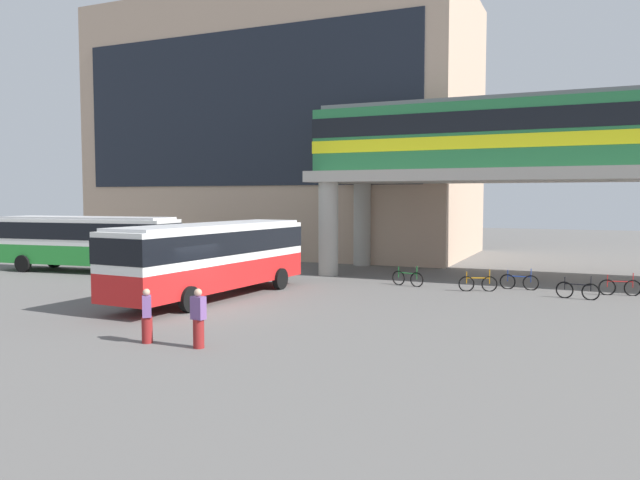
{
  "coord_description": "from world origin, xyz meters",
  "views": [
    {
      "loc": [
        13.95,
        -19.63,
        4.34
      ],
      "look_at": [
        1.58,
        8.67,
        2.2
      ],
      "focal_mm": 34.6,
      "sensor_mm": 36.0,
      "label": 1
    }
  ],
  "objects_px": {
    "bicycle_blue": "(519,282)",
    "bicycle_black": "(578,291)",
    "bicycle_orange": "(478,284)",
    "bicycle_red": "(620,287)",
    "station_building": "(286,132)",
    "bus_secondary": "(87,238)",
    "pedestrian_at_kerb": "(198,320)",
    "bicycle_green": "(408,278)",
    "train": "(523,133)",
    "bus_main": "(213,252)",
    "pedestrian_near_building": "(147,318)"
  },
  "relations": [
    {
      "from": "bus_main",
      "to": "bus_secondary",
      "type": "xyz_separation_m",
      "value": [
        -11.9,
        4.96,
        0.0
      ]
    },
    {
      "from": "bus_main",
      "to": "bicycle_red",
      "type": "relative_size",
      "value": 6.35
    },
    {
      "from": "train",
      "to": "bicycle_black",
      "type": "xyz_separation_m",
      "value": [
        2.96,
        -5.9,
        -7.39
      ]
    },
    {
      "from": "station_building",
      "to": "train",
      "type": "xyz_separation_m",
      "value": [
        19.06,
        -10.07,
        -1.79
      ]
    },
    {
      "from": "train",
      "to": "bicycle_black",
      "type": "height_order",
      "value": "train"
    },
    {
      "from": "train",
      "to": "pedestrian_near_building",
      "type": "xyz_separation_m",
      "value": [
        -8.67,
        -19.72,
        -6.99
      ]
    },
    {
      "from": "bicycle_orange",
      "to": "bicycle_green",
      "type": "bearing_deg",
      "value": 172.52
    },
    {
      "from": "bicycle_red",
      "to": "bicycle_black",
      "type": "height_order",
      "value": "same"
    },
    {
      "from": "bicycle_green",
      "to": "pedestrian_at_kerb",
      "type": "xyz_separation_m",
      "value": [
        -2.13,
        -14.63,
        0.46
      ]
    },
    {
      "from": "train",
      "to": "bus_main",
      "type": "xyz_separation_m",
      "value": [
        -11.47,
        -11.98,
        -5.76
      ]
    },
    {
      "from": "bicycle_blue",
      "to": "pedestrian_at_kerb",
      "type": "distance_m",
      "value": 17.16
    },
    {
      "from": "bicycle_black",
      "to": "pedestrian_at_kerb",
      "type": "relative_size",
      "value": 1.03
    },
    {
      "from": "bus_main",
      "to": "bicycle_blue",
      "type": "xyz_separation_m",
      "value": [
        11.86,
        7.87,
        -1.63
      ]
    },
    {
      "from": "bus_main",
      "to": "bicycle_red",
      "type": "height_order",
      "value": "bus_main"
    },
    {
      "from": "station_building",
      "to": "pedestrian_at_kerb",
      "type": "relative_size",
      "value": 16.69
    },
    {
      "from": "bicycle_blue",
      "to": "bus_secondary",
      "type": "bearing_deg",
      "value": -173.02
    },
    {
      "from": "pedestrian_at_kerb",
      "to": "train",
      "type": "bearing_deg",
      "value": 70.63
    },
    {
      "from": "bicycle_green",
      "to": "bicycle_red",
      "type": "xyz_separation_m",
      "value": [
        9.44,
        0.85,
        0.0
      ]
    },
    {
      "from": "bus_secondary",
      "to": "train",
      "type": "bearing_deg",
      "value": 16.71
    },
    {
      "from": "bicycle_red",
      "to": "bus_secondary",
      "type": "bearing_deg",
      "value": -174.16
    },
    {
      "from": "bus_main",
      "to": "pedestrian_near_building",
      "type": "height_order",
      "value": "bus_main"
    },
    {
      "from": "station_building",
      "to": "bicycle_orange",
      "type": "distance_m",
      "value": 25.31
    },
    {
      "from": "bus_main",
      "to": "bicycle_orange",
      "type": "xyz_separation_m",
      "value": [
        10.17,
        6.52,
        -1.63
      ]
    },
    {
      "from": "train",
      "to": "bus_main",
      "type": "height_order",
      "value": "train"
    },
    {
      "from": "bicycle_red",
      "to": "pedestrian_at_kerb",
      "type": "relative_size",
      "value": 1.02
    },
    {
      "from": "bicycle_blue",
      "to": "bicycle_orange",
      "type": "xyz_separation_m",
      "value": [
        -1.69,
        -1.35,
        0.0
      ]
    },
    {
      "from": "bicycle_black",
      "to": "station_building",
      "type": "bearing_deg",
      "value": 144.04
    },
    {
      "from": "bicycle_black",
      "to": "bus_secondary",
      "type": "bearing_deg",
      "value": -177.58
    },
    {
      "from": "train",
      "to": "bicycle_red",
      "type": "distance_m",
      "value": 9.68
    },
    {
      "from": "bicycle_orange",
      "to": "bicycle_red",
      "type": "xyz_separation_m",
      "value": [
        5.97,
        1.31,
        0.0
      ]
    },
    {
      "from": "station_building",
      "to": "bus_secondary",
      "type": "xyz_separation_m",
      "value": [
        -4.31,
        -17.09,
        -7.55
      ]
    },
    {
      "from": "bus_main",
      "to": "bicycle_green",
      "type": "bearing_deg",
      "value": 46.2
    },
    {
      "from": "bus_main",
      "to": "bus_secondary",
      "type": "height_order",
      "value": "same"
    },
    {
      "from": "bicycle_blue",
      "to": "bicycle_orange",
      "type": "relative_size",
      "value": 1.06
    },
    {
      "from": "bicycle_orange",
      "to": "pedestrian_near_building",
      "type": "height_order",
      "value": "pedestrian_near_building"
    },
    {
      "from": "bicycle_green",
      "to": "bicycle_orange",
      "type": "relative_size",
      "value": 1.02
    },
    {
      "from": "bicycle_green",
      "to": "bicycle_black",
      "type": "relative_size",
      "value": 0.98
    },
    {
      "from": "bus_main",
      "to": "bicycle_orange",
      "type": "bearing_deg",
      "value": 32.68
    },
    {
      "from": "bicycle_blue",
      "to": "pedestrian_near_building",
      "type": "xyz_separation_m",
      "value": [
        -9.06,
        -15.62,
        0.4
      ]
    },
    {
      "from": "bicycle_blue",
      "to": "bicycle_black",
      "type": "xyz_separation_m",
      "value": [
        2.57,
        -1.8,
        0.0
      ]
    },
    {
      "from": "station_building",
      "to": "bicycle_blue",
      "type": "bearing_deg",
      "value": -36.09
    },
    {
      "from": "bicycle_orange",
      "to": "bicycle_red",
      "type": "relative_size",
      "value": 0.96
    },
    {
      "from": "train",
      "to": "bicycle_red",
      "type": "relative_size",
      "value": 13.07
    },
    {
      "from": "bicycle_orange",
      "to": "pedestrian_at_kerb",
      "type": "xyz_separation_m",
      "value": [
        -5.6,
        -14.17,
        0.46
      ]
    },
    {
      "from": "bus_main",
      "to": "pedestrian_at_kerb",
      "type": "xyz_separation_m",
      "value": [
        4.56,
        -7.65,
        -1.17
      ]
    },
    {
      "from": "bus_main",
      "to": "bus_secondary",
      "type": "bearing_deg",
      "value": 157.37
    },
    {
      "from": "bus_secondary",
      "to": "bicycle_green",
      "type": "relative_size",
      "value": 6.49
    },
    {
      "from": "pedestrian_near_building",
      "to": "bicycle_blue",
      "type": "bearing_deg",
      "value": 59.88
    },
    {
      "from": "bicycle_green",
      "to": "bicycle_orange",
      "type": "xyz_separation_m",
      "value": [
        3.48,
        -0.46,
        0.0
      ]
    },
    {
      "from": "station_building",
      "to": "bicycle_red",
      "type": "relative_size",
      "value": 16.38
    }
  ]
}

